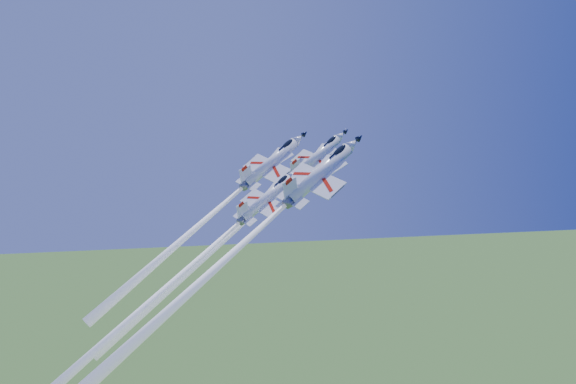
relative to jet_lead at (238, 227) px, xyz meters
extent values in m
cylinder|color=white|center=(14.59, 6.07, 10.72)|extent=(6.59, 6.51, 9.90)
cone|color=white|center=(19.43, 8.09, 14.28)|extent=(2.95, 2.81, 2.86)
cone|color=black|center=(20.55, 8.56, 15.11)|extent=(1.49, 1.42, 1.44)
cone|color=slate|center=(10.12, 4.22, 7.44)|extent=(2.54, 2.39, 2.07)
ellipsoid|color=black|center=(17.46, 7.12, 13.53)|extent=(2.81, 2.03, 2.33)
cube|color=black|center=(16.35, 6.60, 12.96)|extent=(0.94, 0.56, 0.80)
cube|color=white|center=(13.86, 5.83, 9.94)|extent=(6.96, 8.55, 3.68)
cube|color=white|center=(15.68, 7.75, 11.95)|extent=(2.79, 1.93, 1.90)
cube|color=white|center=(16.78, 5.86, 11.52)|extent=(2.79, 1.93, 1.90)
cube|color=white|center=(10.81, 4.52, 7.84)|extent=(3.71, 4.67, 1.95)
cube|color=white|center=(10.40, 3.98, 9.18)|extent=(2.81, 1.92, 3.38)
cube|color=#BA1709|center=(10.10, 3.56, 10.30)|extent=(1.10, 0.68, 1.03)
cube|color=black|center=(14.93, 6.42, 10.06)|extent=(7.10, 3.30, 5.20)
sphere|color=white|center=(9.95, 4.14, 7.31)|extent=(1.02, 0.96, 0.95)
cone|color=white|center=(-6.50, -2.70, -4.79)|extent=(20.09, 20.25, 36.16)
cylinder|color=white|center=(6.55, 7.24, 9.72)|extent=(7.37, 7.29, 11.08)
cone|color=white|center=(11.97, 9.50, 13.70)|extent=(3.30, 3.14, 3.20)
cone|color=black|center=(13.23, 10.02, 14.63)|extent=(1.66, 1.58, 1.61)
cone|color=slate|center=(1.55, 5.16, 6.04)|extent=(2.84, 2.68, 2.31)
ellipsoid|color=black|center=(9.77, 8.41, 12.86)|extent=(3.15, 2.27, 2.60)
cube|color=black|center=(8.52, 7.82, 12.22)|extent=(1.05, 0.63, 0.89)
cube|color=white|center=(5.74, 6.97, 8.84)|extent=(7.79, 9.57, 4.11)
cube|color=white|center=(7.77, 9.11, 11.09)|extent=(3.12, 2.16, 2.12)
cube|color=white|center=(9.00, 7.00, 10.61)|extent=(3.12, 2.16, 2.12)
cube|color=white|center=(2.32, 5.50, 6.50)|extent=(4.15, 5.22, 2.18)
cube|color=white|center=(1.86, 4.90, 7.99)|extent=(3.15, 2.15, 3.79)
cube|color=#BA1709|center=(1.53, 4.43, 9.24)|extent=(1.23, 0.77, 1.15)
cube|color=black|center=(6.93, 7.63, 8.98)|extent=(7.95, 3.69, 5.81)
sphere|color=white|center=(1.36, 5.08, 5.90)|extent=(1.14, 1.08, 1.06)
cone|color=white|center=(-11.45, -0.26, -3.53)|extent=(16.39, 16.47, 28.69)
cylinder|color=white|center=(13.02, -3.55, 9.20)|extent=(8.31, 8.21, 12.48)
cone|color=white|center=(19.13, -1.01, 13.69)|extent=(3.72, 3.54, 3.60)
cone|color=black|center=(20.55, -0.42, 14.73)|extent=(1.87, 1.78, 1.81)
cone|color=slate|center=(7.39, -5.89, 5.05)|extent=(3.20, 3.02, 2.61)
ellipsoid|color=black|center=(16.65, -2.24, 12.74)|extent=(3.55, 2.56, 2.93)
cube|color=black|center=(15.24, -2.89, 12.02)|extent=(1.19, 0.71, 1.01)
cube|color=white|center=(12.11, -3.86, 8.21)|extent=(8.78, 10.79, 4.64)
cube|color=white|center=(14.40, -1.44, 10.74)|extent=(3.52, 2.43, 2.39)
cube|color=white|center=(15.79, -3.83, 10.20)|extent=(3.52, 2.43, 2.39)
cube|color=white|center=(8.26, -5.51, 5.56)|extent=(4.68, 5.89, 2.45)
cube|color=white|center=(7.74, -6.19, 7.25)|extent=(3.55, 2.42, 4.27)
cube|color=#BA1709|center=(7.37, -6.72, 8.66)|extent=(1.39, 0.86, 1.30)
cube|color=black|center=(13.45, -3.11, 8.36)|extent=(8.96, 4.16, 6.55)
sphere|color=white|center=(7.18, -5.98, 4.89)|extent=(1.28, 1.22, 1.19)
cone|color=white|center=(-8.28, -12.42, -6.48)|extent=(19.58, 19.69, 34.48)
cylinder|color=white|center=(4.59, -1.58, 5.08)|extent=(6.54, 6.46, 9.82)
cone|color=white|center=(9.39, 0.42, 8.61)|extent=(2.93, 2.79, 2.83)
cone|color=black|center=(10.51, 0.88, 9.43)|extent=(1.47, 1.40, 1.42)
cone|color=slate|center=(0.16, -3.43, 1.82)|extent=(2.52, 2.37, 2.05)
ellipsoid|color=black|center=(7.44, -0.55, 7.87)|extent=(2.79, 2.01, 2.31)
cube|color=black|center=(6.34, -1.07, 7.30)|extent=(0.93, 0.56, 0.79)
cube|color=white|center=(3.87, -1.83, 4.31)|extent=(6.90, 8.48, 3.65)
cube|color=white|center=(5.67, 0.08, 6.29)|extent=(2.77, 1.91, 1.88)
cube|color=white|center=(6.76, -1.80, 5.87)|extent=(2.77, 1.91, 1.88)
cube|color=white|center=(0.84, -3.12, 2.22)|extent=(3.68, 4.63, 1.93)
cube|color=white|center=(0.43, -3.66, 3.55)|extent=(2.79, 1.90, 3.36)
cube|color=#BA1709|center=(0.14, -4.08, 4.66)|extent=(1.09, 0.68, 1.02)
cube|color=black|center=(4.93, -1.24, 4.43)|extent=(7.05, 3.27, 5.15)
sphere|color=white|center=(-0.01, -3.50, 1.70)|extent=(1.01, 0.96, 0.94)
cone|color=white|center=(-15.67, -10.02, -9.83)|extent=(19.22, 19.37, 34.51)
camera|label=1|loc=(-9.01, -104.06, 24.73)|focal=40.00mm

